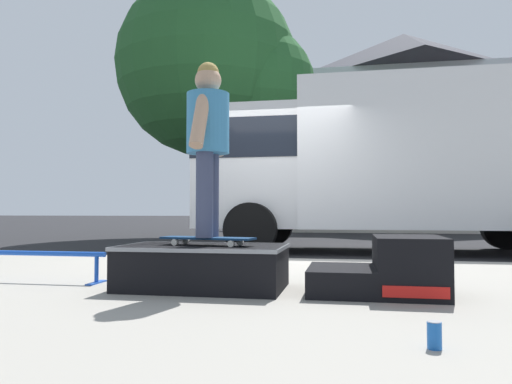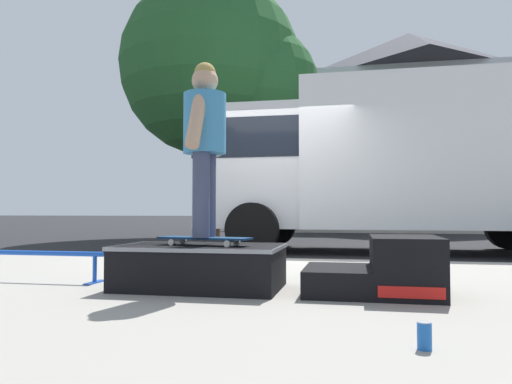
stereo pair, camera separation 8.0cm
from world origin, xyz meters
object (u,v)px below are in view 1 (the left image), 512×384
object	(u,v)px
street_tree_main	(217,72)
skateboard	(207,239)
soda_can	(434,335)
box_truck	(386,160)
kicker_ramp	(388,270)
grind_rail	(35,259)
skate_box	(203,265)
skater_kid	(208,134)

from	to	relation	value
street_tree_main	skateboard	bearing A→B (deg)	-75.17
street_tree_main	soda_can	bearing A→B (deg)	-69.75
soda_can	box_truck	size ratio (longest dim) A/B	0.02
street_tree_main	kicker_ramp	bearing A→B (deg)	-67.33
soda_can	box_truck	xyz separation A→B (m)	(0.33, 6.84, 1.52)
grind_rail	skateboard	xyz separation A→B (m)	(1.65, -0.15, 0.21)
box_truck	street_tree_main	world-z (taller)	street_tree_main
grind_rail	skateboard	size ratio (longest dim) A/B	1.69
skate_box	skater_kid	world-z (taller)	skater_kid
skateboard	soda_can	size ratio (longest dim) A/B	6.38
skate_box	soda_can	distance (m)	2.14
skate_box	kicker_ramp	world-z (taller)	kicker_ramp
skater_kid	grind_rail	bearing A→B (deg)	174.96
skater_kid	box_truck	xyz separation A→B (m)	(1.83, 5.41, 0.32)
grind_rail	street_tree_main	distance (m)	10.22
skate_box	grind_rail	size ratio (longest dim) A/B	0.97
grind_rail	skateboard	bearing A→B (deg)	-5.04
skater_kid	box_truck	world-z (taller)	box_truck
skater_kid	street_tree_main	distance (m)	10.22
skate_box	grind_rail	xyz separation A→B (m)	(-1.61, 0.10, 0.01)
skate_box	box_truck	xyz separation A→B (m)	(1.88, 5.37, 1.39)
grind_rail	street_tree_main	xyz separation A→B (m)	(-0.82, 9.20, 4.39)
soda_can	street_tree_main	xyz separation A→B (m)	(-3.97, 10.77, 4.53)
kicker_ramp	box_truck	world-z (taller)	box_truck
kicker_ramp	street_tree_main	world-z (taller)	street_tree_main
kicker_ramp	box_truck	bearing A→B (deg)	85.53
box_truck	skateboard	bearing A→B (deg)	-108.70
skateboard	skater_kid	xyz separation A→B (m)	(-0.00, 0.00, 0.85)
kicker_ramp	skate_box	bearing A→B (deg)	179.98
grind_rail	box_truck	size ratio (longest dim) A/B	0.20
kicker_ramp	street_tree_main	size ratio (longest dim) A/B	0.14
skateboard	soda_can	bearing A→B (deg)	-43.59
skater_kid	soda_can	bearing A→B (deg)	-43.59
grind_rail	box_truck	distance (m)	6.46
skate_box	kicker_ramp	bearing A→B (deg)	-0.02
skate_box	street_tree_main	bearing A→B (deg)	104.63
kicker_ramp	grind_rail	world-z (taller)	kicker_ramp
skater_kid	soda_can	size ratio (longest dim) A/B	11.35
kicker_ramp	street_tree_main	bearing A→B (deg)	112.67
grind_rail	soda_can	world-z (taller)	grind_rail
box_truck	skate_box	bearing A→B (deg)	-109.28
box_truck	skater_kid	bearing A→B (deg)	-108.70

